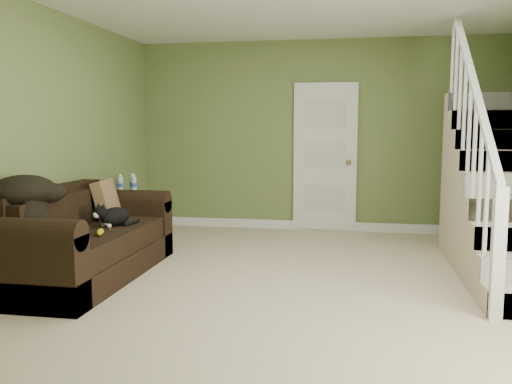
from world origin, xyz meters
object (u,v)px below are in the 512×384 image
at_px(sofa, 83,244).
at_px(cat, 114,216).
at_px(side_table, 130,217).
at_px(banana, 100,232).

height_order(sofa, cat, sofa).
distance_m(side_table, banana, 1.83).
xyz_separation_m(side_table, cat, (0.41, -1.31, 0.24)).
height_order(side_table, cat, side_table).
bearing_deg(banana, sofa, 123.75).
xyz_separation_m(sofa, banana, (0.30, -0.23, 0.17)).
bearing_deg(sofa, banana, -37.65).
distance_m(side_table, cat, 1.40).
relative_size(side_table, cat, 1.64).
bearing_deg(cat, banana, -55.64).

